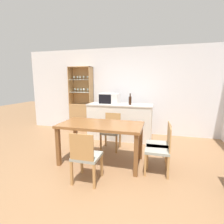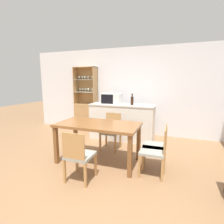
% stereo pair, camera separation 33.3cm
% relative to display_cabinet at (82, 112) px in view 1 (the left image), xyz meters
% --- Properties ---
extents(ground_plane, '(18.00, 18.00, 0.00)m').
position_rel_display_cabinet_xyz_m(ground_plane, '(1.52, -2.44, -0.60)').
color(ground_plane, '#936B47').
extents(wall_back, '(6.80, 0.06, 2.55)m').
position_rel_display_cabinet_xyz_m(wall_back, '(1.52, 0.19, 0.68)').
color(wall_back, silver).
rests_on(wall_back, ground_plane).
extents(kitchen_counter, '(1.74, 0.58, 0.97)m').
position_rel_display_cabinet_xyz_m(kitchen_counter, '(1.37, -0.52, -0.12)').
color(kitchen_counter, silver).
rests_on(kitchen_counter, ground_plane).
extents(display_cabinet, '(0.71, 0.34, 2.01)m').
position_rel_display_cabinet_xyz_m(display_cabinet, '(0.00, 0.00, 0.00)').
color(display_cabinet, tan).
rests_on(display_cabinet, ground_plane).
extents(dining_table, '(1.58, 0.82, 0.78)m').
position_rel_display_cabinet_xyz_m(dining_table, '(1.34, -2.00, 0.08)').
color(dining_table, brown).
rests_on(dining_table, ground_plane).
extents(dining_chair_side_right_near, '(0.41, 0.41, 0.83)m').
position_rel_display_cabinet_xyz_m(dining_chair_side_right_near, '(2.44, -2.12, -0.18)').
color(dining_chair_side_right_near, '#999E93').
rests_on(dining_chair_side_right_near, ground_plane).
extents(dining_chair_head_near, '(0.41, 0.41, 0.83)m').
position_rel_display_cabinet_xyz_m(dining_chair_head_near, '(1.34, -2.72, -0.18)').
color(dining_chair_head_near, '#999E93').
rests_on(dining_chair_head_near, ground_plane).
extents(dining_chair_side_right_far, '(0.43, 0.43, 0.83)m').
position_rel_display_cabinet_xyz_m(dining_chair_side_right_far, '(2.44, -1.87, -0.18)').
color(dining_chair_side_right_far, '#999E93').
rests_on(dining_chair_side_right_far, ground_plane).
extents(dining_chair_head_far, '(0.41, 0.41, 0.83)m').
position_rel_display_cabinet_xyz_m(dining_chair_head_far, '(1.34, -1.27, -0.18)').
color(dining_chair_head_far, '#999E93').
rests_on(dining_chair_head_far, ground_plane).
extents(microwave, '(0.53, 0.34, 0.28)m').
position_rel_display_cabinet_xyz_m(microwave, '(1.07, -0.51, 0.51)').
color(microwave, silver).
rests_on(microwave, kitchen_counter).
extents(wine_bottle, '(0.07, 0.07, 0.30)m').
position_rel_display_cabinet_xyz_m(wine_bottle, '(1.65, -0.56, 0.48)').
color(wine_bottle, black).
rests_on(wine_bottle, kitchen_counter).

